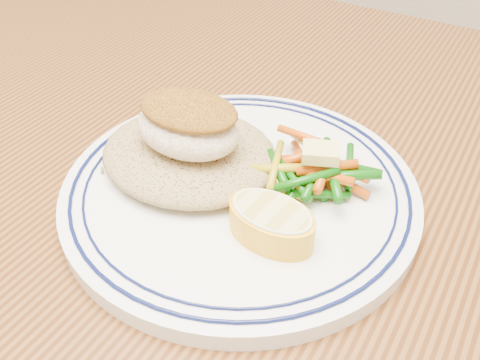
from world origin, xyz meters
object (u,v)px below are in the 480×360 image
object	(u,v)px
rice_pilaf	(189,151)
lemon_wedge	(271,222)
dining_table	(219,257)
fish_fillet	(188,124)
plate	(240,190)
vegetable_pile	(307,170)

from	to	relation	value
rice_pilaf	lemon_wedge	bearing A→B (deg)	-22.17
dining_table	fish_fillet	bearing A→B (deg)	-144.64
plate	rice_pilaf	world-z (taller)	rice_pilaf
vegetable_pile	plate	bearing A→B (deg)	-146.28
plate	rice_pilaf	xyz separation A→B (m)	(-0.05, 0.00, 0.02)
plate	vegetable_pile	xyz separation A→B (m)	(0.05, 0.03, 0.02)
plate	rice_pilaf	bearing A→B (deg)	178.51
dining_table	lemon_wedge	distance (m)	0.16
lemon_wedge	vegetable_pile	bearing A→B (deg)	93.31
rice_pilaf	fish_fillet	distance (m)	0.03
rice_pilaf	lemon_wedge	distance (m)	0.11
dining_table	plate	world-z (taller)	plate
plate	vegetable_pile	distance (m)	0.06
lemon_wedge	plate	bearing A→B (deg)	141.48
plate	fish_fillet	bearing A→B (deg)	-176.08
dining_table	rice_pilaf	bearing A→B (deg)	-160.24
plate	lemon_wedge	world-z (taller)	lemon_wedge
vegetable_pile	lemon_wedge	distance (m)	0.07
fish_fillet	vegetable_pile	size ratio (longest dim) A/B	0.77
plate	fish_fillet	distance (m)	0.07
rice_pilaf	vegetable_pile	world-z (taller)	rice_pilaf
rice_pilaf	fish_fillet	xyz separation A→B (m)	(0.00, -0.00, 0.03)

